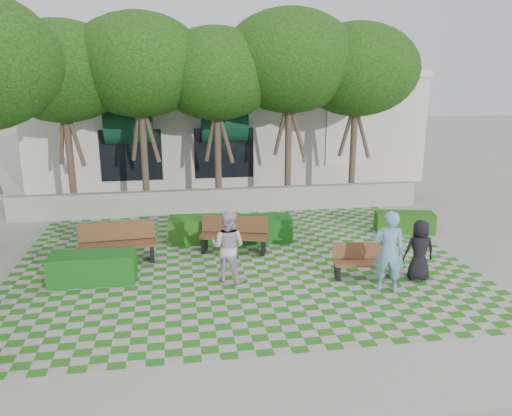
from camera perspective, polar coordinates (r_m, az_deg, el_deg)
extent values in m
plane|color=gray|center=(12.77, -1.13, -7.91)|extent=(90.00, 90.00, 0.00)
plane|color=#2B721E|center=(13.69, -1.74, -6.27)|extent=(12.00, 12.00, 0.00)
cube|color=#9E9B93|center=(8.71, 3.60, -19.90)|extent=(16.00, 2.00, 0.01)
cube|color=#9E9B93|center=(18.48, -3.90, 0.84)|extent=(15.00, 0.36, 0.90)
cube|color=brown|center=(12.89, 12.49, -6.13)|extent=(1.68, 0.73, 0.05)
cube|color=brown|center=(13.02, 12.32, -4.75)|extent=(1.63, 0.35, 0.41)
cube|color=black|center=(12.82, 9.27, -7.08)|extent=(0.16, 0.46, 0.40)
cube|color=black|center=(13.15, 15.53, -6.87)|extent=(0.16, 0.46, 0.40)
cube|color=#512F1B|center=(14.33, -2.56, -3.25)|extent=(2.02, 1.07, 0.06)
cube|color=#512F1B|center=(14.51, -2.42, -1.82)|extent=(1.90, 0.63, 0.49)
cube|color=black|center=(14.55, -5.91, -4.06)|extent=(0.24, 0.55, 0.47)
cube|color=black|center=(14.32, 0.87, -4.30)|extent=(0.24, 0.55, 0.47)
cube|color=#57361D|center=(14.05, -15.60, -4.07)|extent=(2.09, 0.76, 0.07)
cube|color=#57361D|center=(14.24, -15.64, -2.51)|extent=(2.06, 0.28, 0.52)
cube|color=black|center=(14.22, -19.22, -5.26)|extent=(0.15, 0.58, 0.50)
cube|color=black|center=(14.12, -11.81, -4.86)|extent=(0.15, 0.58, 0.50)
cube|color=#1F4C14|center=(16.92, 16.59, -1.56)|extent=(1.96, 1.13, 0.65)
cube|color=#144D17|center=(15.34, -0.05, -2.40)|extent=(2.21, 0.96, 0.76)
cube|color=#1F5215|center=(15.37, -5.83, -2.43)|extent=(2.24, 1.00, 0.77)
cube|color=#154F18|center=(13.03, -18.14, -6.51)|extent=(2.09, 0.87, 0.72)
imported|color=#679ABD|center=(12.05, 14.92, -4.85)|extent=(0.83, 0.67, 1.98)
imported|color=black|center=(13.03, 18.17, -4.61)|extent=(0.79, 0.55, 1.54)
imported|color=silver|center=(12.27, -3.21, -4.43)|extent=(1.09, 1.01, 1.80)
cylinder|color=#47382B|center=(19.87, -20.43, 4.97)|extent=(0.26, 0.26, 3.64)
ellipsoid|color=#1E4C11|center=(19.62, -21.33, 14.34)|extent=(4.80, 4.80, 3.60)
cylinder|color=#47382B|center=(19.52, -12.63, 5.64)|extent=(0.26, 0.26, 3.81)
ellipsoid|color=#1E4C11|center=(19.27, -13.23, 15.65)|extent=(5.00, 5.00, 3.75)
cylinder|color=#47382B|center=(19.57, -4.37, 5.65)|extent=(0.26, 0.26, 3.58)
ellipsoid|color=#1E4C11|center=(19.31, -4.57, 15.06)|extent=(4.60, 4.60, 3.45)
cylinder|color=#47382B|center=(19.98, 3.69, 6.35)|extent=(0.26, 0.26, 3.92)
ellipsoid|color=#1E4C11|center=(19.75, 3.87, 16.43)|extent=(5.20, 5.20, 3.90)
cylinder|color=#47382B|center=(20.77, 11.01, 6.12)|extent=(0.26, 0.26, 3.70)
ellipsoid|color=#1E4C11|center=(20.53, 11.48, 15.25)|extent=(4.80, 4.80, 3.60)
cube|color=beige|center=(26.09, -3.50, 9.60)|extent=(18.00, 8.00, 5.00)
cube|color=white|center=(22.00, -2.48, 15.12)|extent=(18.00, 0.30, 0.30)
cube|color=black|center=(23.29, 10.03, 8.00)|extent=(1.40, 0.10, 2.40)
cylinder|color=#103E26|center=(21.99, -14.30, 9.45)|extent=(3.00, 1.80, 1.80)
cube|color=black|center=(22.16, -14.07, 5.85)|extent=(2.60, 0.08, 2.20)
cylinder|color=#103E26|center=(22.02, -3.73, 9.89)|extent=(3.00, 1.80, 1.80)
cube|color=black|center=(22.19, -3.67, 6.28)|extent=(2.60, 0.08, 2.20)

